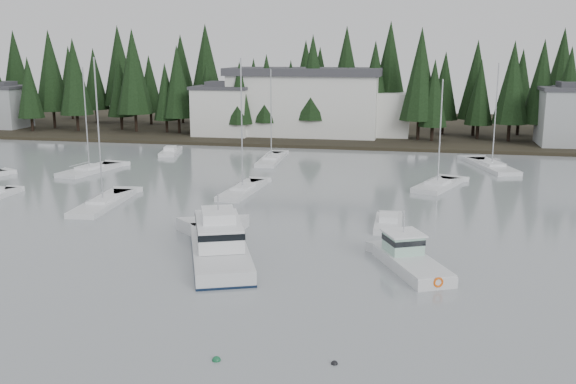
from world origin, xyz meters
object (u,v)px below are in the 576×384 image
lobster_boat_teal (410,261)px  runabout_1 (388,225)px  house_west (223,110)px  runabout_3 (170,153)px  house_far_west (2,106)px  harbor_inn (317,103)px  cabin_cruiser_center (219,247)px  sailboat_6 (243,192)px  sailboat_10 (103,205)px  sailboat_7 (90,171)px  sailboat_9 (437,187)px  sailboat_8 (271,161)px  house_east_a (576,115)px  sailboat_2 (492,168)px

lobster_boat_teal → runabout_1: size_ratio=1.38×
house_west → runabout_3: bearing=-98.1°
house_far_west → harbor_inn: 57.07m
cabin_cruiser_center → sailboat_6: bearing=-10.3°
house_west → lobster_boat_teal: 67.61m
harbor_inn → sailboat_10: 52.66m
house_west → sailboat_10: size_ratio=0.67×
lobster_boat_teal → sailboat_6: bearing=14.9°
house_west → runabout_3: (-2.48, -17.37, -4.52)m
sailboat_7 → sailboat_10: size_ratio=0.91×
cabin_cruiser_center → sailboat_9: (15.60, 27.10, -0.71)m
cabin_cruiser_center → runabout_1: 15.44m
sailboat_9 → runabout_3: (-36.21, 15.72, 0.07)m
sailboat_6 → runabout_3: sailboat_6 is taller
sailboat_7 → sailboat_8: size_ratio=1.03×
harbor_inn → sailboat_9: 41.34m
house_east_a → house_far_west: house_east_a is taller
sailboat_10 → lobster_boat_teal: bearing=-117.6°
cabin_cruiser_center → sailboat_9: 31.28m
sailboat_9 → house_east_a: bearing=-10.6°
sailboat_2 → house_west: bearing=47.2°
harbor_inn → sailboat_8: sailboat_8 is taller
house_west → house_far_west: size_ratio=1.13×
sailboat_6 → runabout_1: sailboat_6 is taller
house_far_west → sailboat_7: 49.35m
house_far_west → lobster_boat_teal: (73.23, -61.82, -3.90)m
harbor_inn → sailboat_8: (-2.23, -23.96, -5.71)m
cabin_cruiser_center → sailboat_2: sailboat_2 is taller
harbor_inn → runabout_3: 27.71m
sailboat_2 → lobster_boat_teal: bearing=150.3°
house_west → lobster_boat_teal: (31.23, -59.82, -4.15)m
house_west → sailboat_2: sailboat_2 is taller
house_far_west → cabin_cruiser_center: size_ratio=0.67×
house_west → sailboat_7: bearing=-101.9°
sailboat_10 → sailboat_2: bearing=-58.3°
harbor_inn → sailboat_7: size_ratio=2.29×
harbor_inn → sailboat_9: size_ratio=2.48×
sailboat_6 → runabout_1: 18.30m
house_east_a → runabout_3: (-56.48, -16.37, -4.77)m
house_west → runabout_1: bearing=-59.4°
sailboat_10 → house_east_a: bearing=-52.0°
house_east_a → lobster_boat_teal: bearing=-111.2°
house_east_a → cabin_cruiser_center: house_east_a is taller
sailboat_6 → runabout_1: bearing=-119.5°
lobster_boat_teal → sailboat_8: (-18.42, 39.20, -0.44)m
harbor_inn → sailboat_9: (18.68, -36.43, -5.71)m
cabin_cruiser_center → house_west: bearing=-4.5°
house_east_a → runabout_3: bearing=-163.8°
sailboat_6 → lobster_boat_teal: bearing=-135.8°
sailboat_2 → sailboat_6: bearing=109.8°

